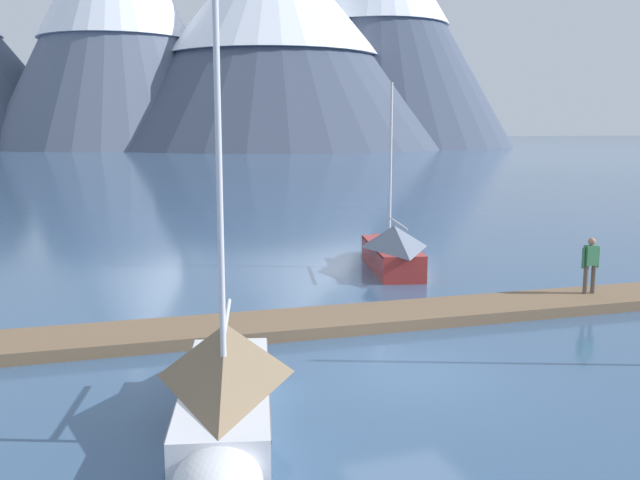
# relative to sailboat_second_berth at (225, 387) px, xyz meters

# --- Properties ---
(ground_plane) EXTENTS (700.00, 700.00, 0.00)m
(ground_plane) POSITION_rel_sailboat_second_berth_xyz_m (4.37, 1.61, -0.88)
(ground_plane) COLOR #38567A
(mountain_shoulder_ridge) EXTENTS (62.87, 62.87, 62.77)m
(mountain_shoulder_ridge) POSITION_rel_sailboat_second_berth_xyz_m (8.92, 174.46, 32.81)
(mountain_shoulder_ridge) COLOR slate
(mountain_shoulder_ridge) RESTS_ON ground
(mountain_east_summit) EXTENTS (89.31, 89.31, 55.41)m
(mountain_east_summit) POSITION_rel_sailboat_second_berth_xyz_m (46.73, 165.16, 28.90)
(mountain_east_summit) COLOR #424C60
(mountain_east_summit) RESTS_ON ground
(mountain_rear_spur) EXTENTS (74.26, 74.26, 64.36)m
(mountain_rear_spur) POSITION_rel_sailboat_second_berth_xyz_m (78.68, 170.43, 33.18)
(mountain_rear_spur) COLOR #424C60
(mountain_rear_spur) RESTS_ON ground
(dock) EXTENTS (29.66, 3.71, 0.30)m
(dock) POSITION_rel_sailboat_second_berth_xyz_m (4.37, 5.61, -0.73)
(dock) COLOR brown
(dock) RESTS_ON ground
(sailboat_second_berth) EXTENTS (2.81, 5.92, 7.88)m
(sailboat_second_berth) POSITION_rel_sailboat_second_berth_xyz_m (0.00, 0.00, 0.00)
(sailboat_second_berth) COLOR silver
(sailboat_second_berth) RESTS_ON ground
(sailboat_mid_dock_port) EXTENTS (2.94, 6.29, 6.84)m
(sailboat_mid_dock_port) POSITION_rel_sailboat_second_berth_xyz_m (8.70, 12.05, -0.07)
(sailboat_mid_dock_port) COLOR #B2332D
(sailboat_mid_dock_port) RESTS_ON ground
(person_on_dock) EXTENTS (0.59, 0.26, 1.69)m
(person_on_dock) POSITION_rel_sailboat_second_berth_xyz_m (12.14, 5.39, 0.38)
(person_on_dock) COLOR brown
(person_on_dock) RESTS_ON dock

